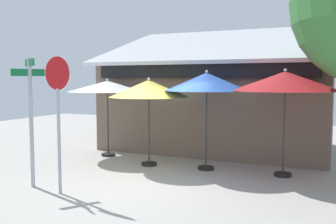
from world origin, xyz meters
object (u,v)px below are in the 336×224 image
patio_umbrella_ivory_left (107,87)px  patio_umbrella_crimson_far_right (285,82)px  street_sign_post (31,109)px  patio_umbrella_royal_blue_right (207,82)px  stop_sign (58,99)px  patio_umbrella_mustard_center (149,89)px

patio_umbrella_ivory_left → patio_umbrella_crimson_far_right: bearing=-3.9°
street_sign_post → patio_umbrella_royal_blue_right: (3.10, 3.21, 0.59)m
stop_sign → patio_umbrella_ivory_left: stop_sign is taller
patio_umbrella_royal_blue_right → patio_umbrella_crimson_far_right: patio_umbrella_crimson_far_right is taller
patio_umbrella_crimson_far_right → patio_umbrella_mustard_center: bearing=-175.3°
stop_sign → patio_umbrella_crimson_far_right: (4.19, 3.50, 0.35)m
patio_umbrella_mustard_center → patio_umbrella_crimson_far_right: patio_umbrella_crimson_far_right is taller
patio_umbrella_ivory_left → patio_umbrella_mustard_center: (1.82, -0.68, -0.04)m
patio_umbrella_ivory_left → patio_umbrella_mustard_center: bearing=-20.5°
patio_umbrella_ivory_left → patio_umbrella_crimson_far_right: 5.50m
patio_umbrella_mustard_center → patio_umbrella_royal_blue_right: 1.67m
street_sign_post → patio_umbrella_crimson_far_right: (5.12, 3.33, 0.62)m
stop_sign → patio_umbrella_royal_blue_right: stop_sign is taller
stop_sign → patio_umbrella_crimson_far_right: 5.47m
patio_umbrella_mustard_center → patio_umbrella_royal_blue_right: patio_umbrella_royal_blue_right is taller
street_sign_post → stop_sign: stop_sign is taller
stop_sign → patio_umbrella_mustard_center: size_ratio=1.18×
patio_umbrella_ivory_left → patio_umbrella_royal_blue_right: bearing=-8.2°
stop_sign → patio_umbrella_royal_blue_right: size_ratio=1.09×
stop_sign → patio_umbrella_mustard_center: 3.24m
patio_umbrella_ivory_left → patio_umbrella_mustard_center: patio_umbrella_mustard_center is taller
stop_sign → street_sign_post: bearing=169.7°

